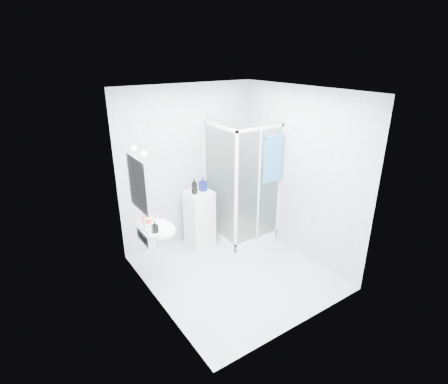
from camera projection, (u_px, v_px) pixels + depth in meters
room at (236, 191)px, 4.69m from camera, size 2.40×2.60×2.60m
shower_enclosure at (240, 215)px, 5.94m from camera, size 0.90×0.95×2.00m
wall_basin at (156, 230)px, 4.71m from camera, size 0.46×0.56×0.35m
mirror at (137, 184)px, 4.34m from camera, size 0.02×0.60×0.70m
vanity_lights at (138, 151)px, 4.21m from camera, size 0.10×0.40×0.08m
wall_hooks at (175, 150)px, 5.40m from camera, size 0.23×0.06×0.03m
storage_cabinet at (200, 218)px, 5.77m from camera, size 0.41×0.43×0.95m
hand_towel at (273, 158)px, 5.40m from camera, size 0.35×0.05×0.75m
shampoo_bottle_a at (194, 186)px, 5.45m from camera, size 0.12×0.12×0.26m
shampoo_bottle_b at (203, 184)px, 5.58m from camera, size 0.12×0.12×0.23m
soap_dispenser_orange at (147, 217)px, 4.71m from camera, size 0.15×0.15×0.18m
soap_dispenser_black at (155, 227)px, 4.49m from camera, size 0.08×0.08×0.16m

